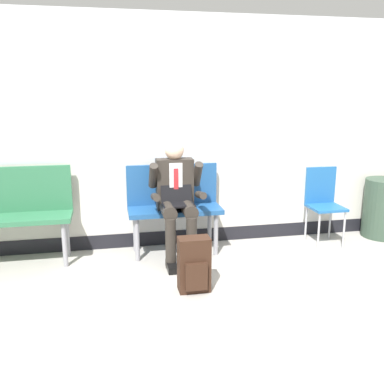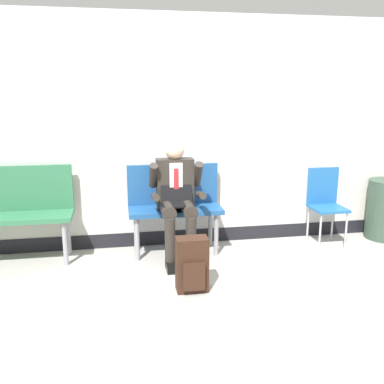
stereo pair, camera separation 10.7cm
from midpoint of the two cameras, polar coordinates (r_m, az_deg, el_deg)
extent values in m
plane|color=#9E9991|center=(4.54, 1.70, -9.68)|extent=(18.00, 18.00, 0.00)
cube|color=silver|center=(4.89, -0.13, 13.91)|extent=(5.57, 0.12, 1.60)
cube|color=beige|center=(5.03, -0.12, -0.20)|extent=(5.57, 0.12, 0.86)
cube|color=black|center=(5.18, -0.12, -5.71)|extent=(5.57, 0.14, 0.17)
cube|color=navy|center=(4.67, -3.00, -2.46)|extent=(1.03, 0.42, 0.05)
cube|color=navy|center=(4.78, -3.35, 1.06)|extent=(1.03, 0.04, 0.46)
cylinder|color=gray|center=(4.57, -8.11, -6.43)|extent=(0.05, 0.05, 0.48)
cylinder|color=gray|center=(4.86, -8.33, -5.24)|extent=(0.05, 0.05, 0.48)
cylinder|color=gray|center=(4.69, 2.60, -5.77)|extent=(0.05, 0.05, 0.48)
cylinder|color=gray|center=(4.97, 1.77, -4.66)|extent=(0.05, 0.05, 0.48)
cube|color=#2D6B47|center=(4.74, -23.28, -3.34)|extent=(1.11, 0.42, 0.05)
cube|color=#2D6B47|center=(4.85, -23.16, 0.33)|extent=(1.11, 0.04, 0.49)
cylinder|color=gray|center=(4.60, -17.54, -6.82)|extent=(0.05, 0.05, 0.48)
cylinder|color=gray|center=(4.88, -17.18, -5.62)|extent=(0.05, 0.05, 0.48)
cylinder|color=#2D2823|center=(4.44, -4.02, -2.39)|extent=(0.15, 0.40, 0.15)
cylinder|color=#2D2823|center=(4.36, -3.62, -6.98)|extent=(0.11, 0.11, 0.53)
cube|color=black|center=(4.39, -3.47, -10.07)|extent=(0.10, 0.26, 0.07)
cylinder|color=#2D2823|center=(4.47, -1.22, -2.24)|extent=(0.15, 0.40, 0.15)
cylinder|color=#2D2823|center=(4.39, -0.76, -6.80)|extent=(0.11, 0.11, 0.53)
cube|color=black|center=(4.42, -0.60, -9.86)|extent=(0.10, 0.26, 0.07)
cube|color=#2D2823|center=(4.60, -3.04, 1.14)|extent=(0.40, 0.18, 0.55)
cube|color=silver|center=(4.50, -2.87, 1.51)|extent=(0.14, 0.01, 0.39)
cube|color=#B22328|center=(4.50, -2.86, 1.12)|extent=(0.05, 0.01, 0.33)
sphere|color=beige|center=(4.54, -3.10, 5.71)|extent=(0.21, 0.21, 0.21)
cylinder|color=#2D2823|center=(4.48, -5.97, 2.19)|extent=(0.09, 0.25, 0.30)
cylinder|color=#2D2823|center=(4.36, -5.69, -0.71)|extent=(0.08, 0.27, 0.12)
cylinder|color=#2D2823|center=(4.55, 0.06, 2.44)|extent=(0.09, 0.25, 0.30)
cylinder|color=#2D2823|center=(4.43, 0.50, -0.42)|extent=(0.08, 0.27, 0.12)
cube|color=black|center=(4.41, -2.56, -1.73)|extent=(0.33, 0.22, 0.02)
cube|color=black|center=(4.51, -2.83, 0.04)|extent=(0.33, 0.08, 0.21)
cube|color=#331E14|center=(3.88, -0.53, -9.76)|extent=(0.29, 0.17, 0.51)
cube|color=#331E14|center=(3.82, -0.23, -11.44)|extent=(0.20, 0.04, 0.25)
cube|color=#1E5999|center=(5.19, 17.15, -2.01)|extent=(0.38, 0.38, 0.03)
cube|color=#1E5999|center=(5.28, 16.46, 0.92)|extent=(0.38, 0.03, 0.44)
cylinder|color=#A5A5AA|center=(5.04, 16.22, -5.17)|extent=(0.02, 0.02, 0.44)
cylinder|color=#A5A5AA|center=(5.20, 19.36, -4.86)|extent=(0.02, 0.02, 0.44)
cylinder|color=#A5A5AA|center=(5.32, 14.64, -4.12)|extent=(0.02, 0.02, 0.44)
cylinder|color=#A5A5AA|center=(5.46, 17.67, -3.85)|extent=(0.02, 0.02, 0.44)
cylinder|color=#334738|center=(5.75, 24.02, -2.01)|extent=(0.48, 0.48, 0.73)
camera|label=1|loc=(0.05, -90.69, -0.16)|focal=39.33mm
camera|label=2|loc=(0.05, 89.31, 0.16)|focal=39.33mm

